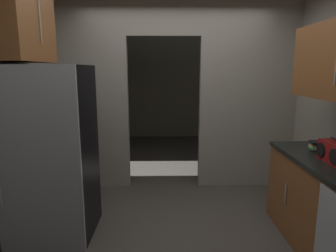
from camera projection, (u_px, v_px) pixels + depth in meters
name	position (u px, v px, depth m)	size (l,w,h in m)	color
ground	(180.00, 238.00, 2.97)	(20.00, 20.00, 0.00)	#47423D
kitchen_partition	(179.00, 90.00, 4.10)	(3.41, 0.12, 2.64)	#9E998C
adjoining_room_shell	(171.00, 87.00, 6.26)	(3.41, 3.30, 2.64)	gray
refrigerator	(51.00, 153.00, 2.92)	(0.79, 0.75, 1.73)	black
upper_cabinet_fridgeside	(20.00, 16.00, 2.76)	(0.36, 0.86, 0.86)	brown
book_stack	(317.00, 146.00, 2.92)	(0.14, 0.15, 0.10)	#8C3893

